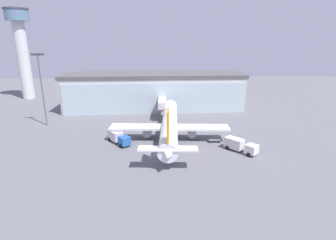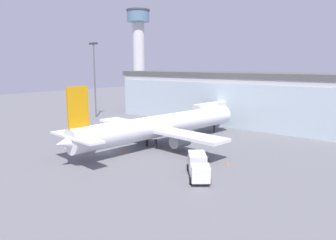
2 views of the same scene
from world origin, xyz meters
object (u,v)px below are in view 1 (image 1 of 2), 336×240
at_px(fuel_truck, 240,145).
at_px(airplane, 170,124).
at_px(jet_bridge, 162,102).
at_px(apron_light_mast, 41,84).
at_px(catering_truck, 118,137).
at_px(baggage_cart, 214,140).
at_px(safety_cone_nose, 167,149).
at_px(control_tower, 21,45).
at_px(safety_cone_wingtip, 231,139).

bearing_deg(fuel_truck, airplane, -162.68).
distance_m(jet_bridge, apron_light_mast, 34.82).
bearing_deg(catering_truck, apron_light_mast, -160.77).
xyz_separation_m(airplane, baggage_cart, (10.41, -3.35, -2.96)).
bearing_deg(safety_cone_nose, baggage_cart, 20.85).
height_order(jet_bridge, control_tower, control_tower).
bearing_deg(jet_bridge, control_tower, 64.07).
relative_size(baggage_cart, safety_cone_nose, 5.23).
relative_size(safety_cone_nose, safety_cone_wingtip, 1.00).
distance_m(catering_truck, baggage_cart, 22.68).
bearing_deg(baggage_cart, safety_cone_nose, -156.24).
relative_size(jet_bridge, safety_cone_wingtip, 26.17).
relative_size(catering_truck, safety_cone_nose, 13.06).
bearing_deg(control_tower, jet_bridge, -29.01).
bearing_deg(baggage_cart, airplane, 165.07).
bearing_deg(safety_cone_wingtip, safety_cone_nose, -161.64).
height_order(airplane, fuel_truck, airplane).
xyz_separation_m(catering_truck, safety_cone_wingtip, (27.13, 0.27, -1.19)).
relative_size(apron_light_mast, catering_truck, 2.76).
xyz_separation_m(airplane, safety_cone_nose, (-1.08, -7.73, -3.19)).
bearing_deg(jet_bridge, fuel_truck, -149.10).
relative_size(apron_light_mast, airplane, 0.50).
bearing_deg(apron_light_mast, safety_cone_nose, -31.20).
relative_size(apron_light_mast, fuel_truck, 2.83).
distance_m(jet_bridge, control_tower, 64.31).
relative_size(jet_bridge, control_tower, 0.41).
distance_m(jet_bridge, fuel_truck, 33.35).
relative_size(airplane, safety_cone_wingtip, 72.36).
distance_m(jet_bridge, airplane, 20.12).
bearing_deg(safety_cone_nose, airplane, 82.01).
xyz_separation_m(airplane, fuel_truck, (14.55, -9.30, -2.00)).
height_order(apron_light_mast, fuel_truck, apron_light_mast).
xyz_separation_m(jet_bridge, safety_cone_wingtip, (15.84, -22.50, -4.20)).
xyz_separation_m(airplane, catering_truck, (-12.24, -2.70, -2.00)).
bearing_deg(apron_light_mast, fuel_truck, -23.91).
bearing_deg(safety_cone_wingtip, airplane, 170.74).
xyz_separation_m(jet_bridge, airplane, (0.95, -20.07, -1.01)).
relative_size(control_tower, safety_cone_wingtip, 63.54).
height_order(jet_bridge, baggage_cart, jet_bridge).
bearing_deg(fuel_truck, control_tower, -170.53).
xyz_separation_m(control_tower, safety_cone_wingtip, (70.14, -52.61, -20.96)).
distance_m(airplane, catering_truck, 12.69).
xyz_separation_m(apron_light_mast, catering_truck, (21.86, -14.97, -10.22)).
distance_m(fuel_truck, safety_cone_wingtip, 6.98).
distance_m(baggage_cart, safety_cone_nose, 12.30).
bearing_deg(jet_bridge, safety_cone_wingtip, -141.78).
distance_m(control_tower, safety_cone_wingtip, 90.15).
height_order(baggage_cart, safety_cone_nose, baggage_cart).
height_order(jet_bridge, apron_light_mast, apron_light_mast).
bearing_deg(baggage_cart, catering_truck, -178.75).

